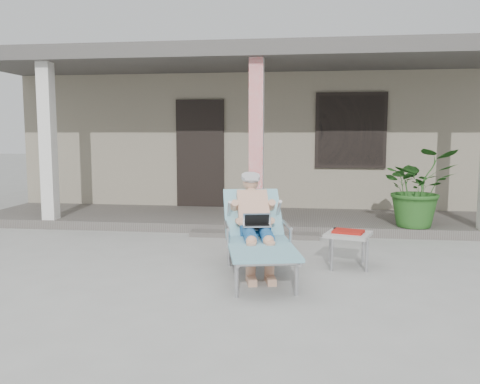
# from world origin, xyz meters

# --- Properties ---
(ground) EXTENTS (60.00, 60.00, 0.00)m
(ground) POSITION_xyz_m (0.00, 0.00, 0.00)
(ground) COLOR #9E9E99
(ground) RESTS_ON ground
(house) EXTENTS (10.40, 5.40, 3.30)m
(house) POSITION_xyz_m (0.00, 6.50, 1.67)
(house) COLOR gray
(house) RESTS_ON ground
(porch_deck) EXTENTS (10.00, 2.00, 0.15)m
(porch_deck) POSITION_xyz_m (0.00, 3.00, 0.07)
(porch_deck) COLOR #605B56
(porch_deck) RESTS_ON ground
(porch_overhang) EXTENTS (10.00, 2.30, 2.85)m
(porch_overhang) POSITION_xyz_m (0.00, 2.95, 2.79)
(porch_overhang) COLOR silver
(porch_overhang) RESTS_ON porch_deck
(porch_step) EXTENTS (2.00, 0.30, 0.07)m
(porch_step) POSITION_xyz_m (0.00, 1.85, 0.04)
(porch_step) COLOR #605B56
(porch_step) RESTS_ON ground
(lounger) EXTENTS (1.06, 1.91, 1.20)m
(lounger) POSITION_xyz_m (0.24, -0.12, 0.74)
(lounger) COLOR #B7B7BC
(lounger) RESTS_ON ground
(side_table) EXTENTS (0.62, 0.62, 0.45)m
(side_table) POSITION_xyz_m (1.31, 0.25, 0.38)
(side_table) COLOR #A7A6A2
(side_table) RESTS_ON ground
(potted_palm) EXTENTS (1.21, 1.07, 1.23)m
(potted_palm) POSITION_xyz_m (2.51, 2.27, 0.77)
(potted_palm) COLOR #26591E
(potted_palm) RESTS_ON porch_deck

